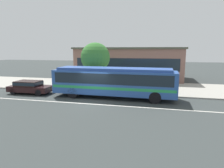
# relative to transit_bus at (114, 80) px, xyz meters

# --- Properties ---
(ground_plane) EXTENTS (120.00, 120.00, 0.00)m
(ground_plane) POSITION_rel_transit_bus_xyz_m (-1.49, -1.76, -1.63)
(ground_plane) COLOR #343A39
(sidewalk_slab) EXTENTS (60.00, 8.00, 0.12)m
(sidewalk_slab) POSITION_rel_transit_bus_xyz_m (-1.49, 5.35, -1.57)
(sidewalk_slab) COLOR #9F9C92
(sidewalk_slab) RESTS_ON ground_plane
(lane_stripe_center) EXTENTS (56.00, 0.16, 0.01)m
(lane_stripe_center) POSITION_rel_transit_bus_xyz_m (-1.49, -2.56, -1.62)
(lane_stripe_center) COLOR silver
(lane_stripe_center) RESTS_ON ground_plane
(transit_bus) EXTENTS (11.27, 2.79, 2.79)m
(transit_bus) POSITION_rel_transit_bus_xyz_m (0.00, 0.00, 0.00)
(transit_bus) COLOR #2A529D
(transit_bus) RESTS_ON ground_plane
(sedan_behind_bus) EXTENTS (4.32, 1.92, 1.29)m
(sedan_behind_bus) POSITION_rel_transit_bus_xyz_m (-8.75, -0.16, -0.90)
(sedan_behind_bus) COLOR black
(sedan_behind_bus) RESTS_ON ground_plane
(pedestrian_waiting_near_sign) EXTENTS (0.47, 0.47, 1.60)m
(pedestrian_waiting_near_sign) POSITION_rel_transit_bus_xyz_m (5.18, 3.22, -0.58)
(pedestrian_waiting_near_sign) COLOR #68614E
(pedestrian_waiting_near_sign) RESTS_ON sidewalk_slab
(bus_stop_sign) EXTENTS (0.08, 0.44, 2.32)m
(bus_stop_sign) POSITION_rel_transit_bus_xyz_m (4.71, 1.93, -0.01)
(bus_stop_sign) COLOR gray
(bus_stop_sign) RESTS_ON sidewalk_slab
(street_tree_near_stop) EXTENTS (3.21, 3.21, 5.08)m
(street_tree_near_stop) POSITION_rel_transit_bus_xyz_m (-2.85, 3.36, 1.95)
(street_tree_near_stop) COLOR brown
(street_tree_near_stop) RESTS_ON sidewalk_slab
(station_building) EXTENTS (15.48, 8.82, 4.73)m
(station_building) POSITION_rel_transit_bus_xyz_m (-0.34, 12.91, 0.75)
(station_building) COLOR #825D52
(station_building) RESTS_ON ground_plane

